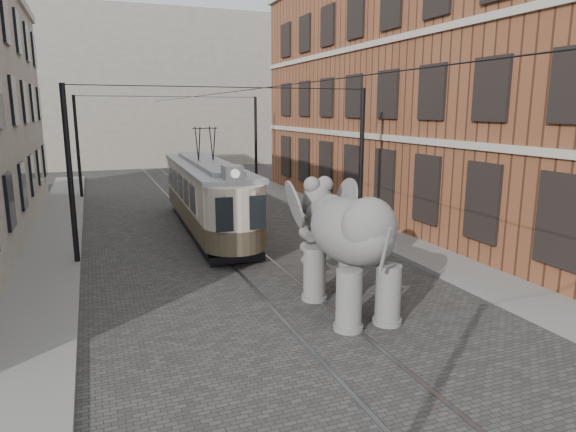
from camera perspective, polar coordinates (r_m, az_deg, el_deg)
name	(u,v)px	position (r m, az deg, el deg)	size (l,w,h in m)	color
ground	(297,305)	(13.93, 1.06, -9.94)	(120.00, 120.00, 0.00)	#403E3B
tram_rails	(297,305)	(13.93, 1.06, -9.90)	(1.54, 80.00, 0.02)	slate
sidewalk_right	(476,277)	(16.97, 20.29, -6.39)	(2.00, 60.00, 0.15)	slate
sidewalk_left	(30,341)	(13.11, -26.98, -12.38)	(2.00, 60.00, 0.15)	slate
brick_building	(438,92)	(26.33, 16.47, 13.17)	(8.00, 26.00, 12.00)	brown
distant_block	(141,90)	(52.24, -16.18, 13.38)	(28.00, 10.00, 14.00)	gray
catenary	(238,174)	(17.75, -5.63, 4.76)	(11.00, 30.20, 6.00)	black
tram	(207,180)	(22.20, -9.12, 4.05)	(2.31, 11.20, 4.45)	#BEAF9A
elephant	(350,249)	(13.13, 6.96, -3.74)	(2.99, 5.43, 3.33)	slate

